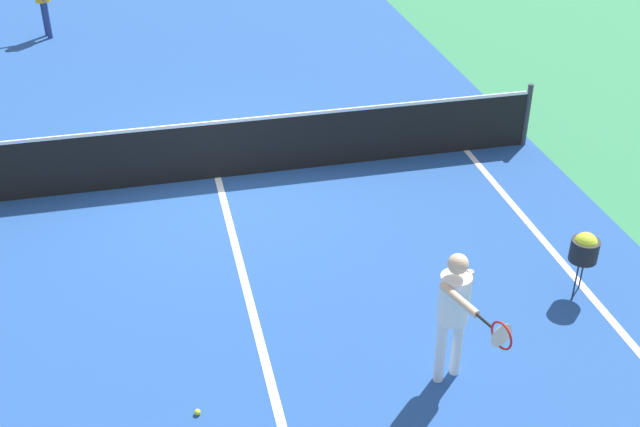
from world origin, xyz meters
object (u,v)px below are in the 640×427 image
at_px(net, 216,149).
at_px(tennis_ball_mid_court, 197,412).
at_px(ball_hopper, 585,248).
at_px(player_near, 455,306).

xyz_separation_m(net, tennis_ball_mid_court, (-0.81, -4.96, -0.46)).
height_order(net, ball_hopper, net).
bearing_deg(ball_hopper, player_near, -153.02).
height_order(ball_hopper, tennis_ball_mid_court, ball_hopper).
bearing_deg(ball_hopper, net, 134.91).
height_order(net, tennis_ball_mid_court, net).
bearing_deg(tennis_ball_mid_court, player_near, -1.46).
distance_m(net, player_near, 5.39).
relative_size(player_near, ball_hopper, 1.81).
height_order(net, player_near, player_near).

